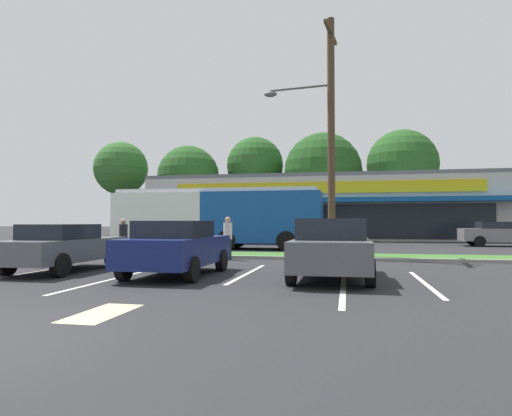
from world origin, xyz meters
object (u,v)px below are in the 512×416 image
at_px(car_4, 63,247).
at_px(car_3, 177,247).
at_px(car_1, 168,231).
at_px(city_bus, 217,216).
at_px(car_0, 332,248).
at_px(pedestrian_near_bench, 228,238).
at_px(car_2, 268,232).
at_px(car_5, 500,233).
at_px(utility_pole, 328,129).
at_px(pedestrian_by_pole, 123,239).
at_px(bus_stop_bench, 39,245).

bearing_deg(car_4, car_3, -94.76).
height_order(car_1, car_3, car_1).
bearing_deg(city_bus, car_0, 119.13).
bearing_deg(car_3, pedestrian_near_bench, -0.53).
xyz_separation_m(car_2, car_5, (14.05, 0.06, 0.01)).
height_order(utility_pole, car_0, utility_pole).
bearing_deg(car_4, car_5, -44.76).
height_order(car_5, pedestrian_by_pole, pedestrian_by_pole).
bearing_deg(car_5, car_0, -118.08).
bearing_deg(car_5, utility_pole, -132.31).
bearing_deg(car_1, car_3, -66.71).
bearing_deg(pedestrian_near_bench, car_3, -32.00).
height_order(city_bus, bus_stop_bench, city_bus).
relative_size(bus_stop_bench, pedestrian_by_pole, 1.01).
bearing_deg(car_1, car_4, -77.04).
relative_size(car_1, car_2, 0.96).
bearing_deg(utility_pole, car_4, -138.30).
height_order(utility_pole, car_4, utility_pole).
xyz_separation_m(car_2, car_4, (-3.12, -17.26, -0.03)).
xyz_separation_m(utility_pole, car_2, (-4.35, 10.60, -4.51)).
distance_m(car_1, car_4, 18.13).
relative_size(utility_pole, car_5, 2.20).
bearing_deg(city_bus, car_1, -47.55).
xyz_separation_m(utility_pole, car_4, (-7.47, -6.65, -4.54)).
distance_m(city_bus, car_3, 12.43).
distance_m(car_3, car_5, 22.20).
relative_size(car_0, car_1, 1.07).
bearing_deg(pedestrian_near_bench, car_5, 101.33).
height_order(utility_pole, pedestrian_by_pole, utility_pole).
bearing_deg(city_bus, car_2, -109.06).
relative_size(city_bus, car_2, 2.66).
relative_size(car_1, pedestrian_by_pole, 2.60).
distance_m(car_0, car_4, 7.84).
distance_m(bus_stop_bench, car_4, 6.14).
relative_size(car_2, pedestrian_near_bench, 2.60).
xyz_separation_m(car_3, car_4, (-3.67, 0.31, -0.04)).
height_order(car_4, car_5, car_5).
bearing_deg(car_5, car_4, -134.76).
bearing_deg(car_5, car_2, -179.77).
distance_m(utility_pole, car_0, 8.18).
bearing_deg(utility_pole, car_0, -86.85).
xyz_separation_m(car_1, pedestrian_by_pole, (3.79, -13.53, -0.02)).
bearing_deg(car_4, car_1, 12.96).
bearing_deg(car_5, pedestrian_near_bench, -137.21).
height_order(bus_stop_bench, car_4, car_4).
xyz_separation_m(car_4, pedestrian_by_pole, (-0.27, 4.14, 0.07)).
height_order(utility_pole, car_3, utility_pole).
bearing_deg(car_2, pedestrian_by_pole, -104.52).
xyz_separation_m(car_0, pedestrian_near_bench, (-4.12, 5.04, 0.04)).
bearing_deg(car_0, car_4, 88.72).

